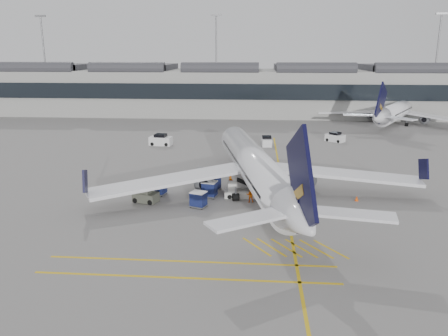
# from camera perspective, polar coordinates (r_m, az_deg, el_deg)

# --- Properties ---
(ground) EXTENTS (220.00, 220.00, 0.00)m
(ground) POSITION_cam_1_polar(r_m,az_deg,el_deg) (43.38, -5.02, -5.98)
(ground) COLOR gray
(ground) RESTS_ON ground
(terminal) EXTENTS (200.00, 20.45, 12.40)m
(terminal) POSITION_cam_1_polar(r_m,az_deg,el_deg) (112.47, 0.89, 10.21)
(terminal) COLOR #9E9E99
(terminal) RESTS_ON ground
(light_masts) EXTENTS (113.00, 0.60, 25.45)m
(light_masts) POSITION_cam_1_polar(r_m,az_deg,el_deg) (126.24, 0.54, 14.53)
(light_masts) COLOR slate
(light_masts) RESTS_ON ground
(apron_markings) EXTENTS (0.25, 60.00, 0.01)m
(apron_markings) POSITION_cam_1_polar(r_m,az_deg,el_deg) (52.38, 7.64, -2.34)
(apron_markings) COLOR gold
(apron_markings) RESTS_ON ground
(airliner_main) EXTENTS (35.63, 39.31, 10.57)m
(airliner_main) POSITION_cam_1_polar(r_m,az_deg,el_deg) (48.15, 4.19, 0.05)
(airliner_main) COLOR white
(airliner_main) RESTS_ON ground
(airliner_far) EXTENTS (31.05, 34.25, 10.10)m
(airliner_far) POSITION_cam_1_polar(r_m,az_deg,el_deg) (103.43, 21.77, 6.97)
(airliner_far) COLOR white
(airliner_far) RESTS_ON ground
(belt_loader) EXTENTS (5.05, 1.85, 2.06)m
(belt_loader) POSITION_cam_1_polar(r_m,az_deg,el_deg) (47.97, 2.44, -3.10)
(belt_loader) COLOR silver
(belt_loader) RESTS_ON ground
(baggage_cart_a) EXTENTS (2.16, 2.00, 1.82)m
(baggage_cart_a) POSITION_cam_1_polar(r_m,az_deg,el_deg) (50.13, -1.54, -1.84)
(baggage_cart_a) COLOR gray
(baggage_cart_a) RESTS_ON ground
(baggage_cart_b) EXTENTS (1.98, 1.74, 1.81)m
(baggage_cart_b) POSITION_cam_1_polar(r_m,az_deg,el_deg) (47.73, -1.97, -2.72)
(baggage_cart_b) COLOR gray
(baggage_cart_b) RESTS_ON ground
(baggage_cart_c) EXTENTS (2.06, 1.83, 1.85)m
(baggage_cart_c) POSITION_cam_1_polar(r_m,az_deg,el_deg) (49.05, -8.62, -2.37)
(baggage_cart_c) COLOR gray
(baggage_cart_c) RESTS_ON ground
(baggage_cart_d) EXTENTS (1.93, 1.76, 1.66)m
(baggage_cart_d) POSITION_cam_1_polar(r_m,az_deg,el_deg) (44.76, -3.36, -4.06)
(baggage_cart_d) COLOR gray
(baggage_cart_d) RESTS_ON ground
(ramp_agent_a) EXTENTS (0.75, 0.70, 1.72)m
(ramp_agent_a) POSITION_cam_1_polar(r_m,az_deg,el_deg) (50.06, 0.86, -2.00)
(ramp_agent_a) COLOR orange
(ramp_agent_a) RESTS_ON ground
(ramp_agent_b) EXTENTS (0.87, 0.72, 1.64)m
(ramp_agent_b) POSITION_cam_1_polar(r_m,az_deg,el_deg) (46.29, 3.42, -3.50)
(ramp_agent_b) COLOR orange
(ramp_agent_b) RESTS_ON ground
(pushback_tug) EXTENTS (2.84, 2.19, 1.41)m
(pushback_tug) POSITION_cam_1_polar(r_m,az_deg,el_deg) (47.03, -10.17, -3.67)
(pushback_tug) COLOR #525447
(pushback_tug) RESTS_ON ground
(safety_cone_nose) EXTENTS (0.37, 0.37, 0.51)m
(safety_cone_nose) POSITION_cam_1_polar(r_m,az_deg,el_deg) (62.66, 8.86, 0.74)
(safety_cone_nose) COLOR #F24C0A
(safety_cone_nose) RESTS_ON ground
(safety_cone_engine) EXTENTS (0.40, 0.40, 0.56)m
(safety_cone_engine) POSITION_cam_1_polar(r_m,az_deg,el_deg) (48.87, 16.94, -3.81)
(safety_cone_engine) COLOR #F24C0A
(safety_cone_engine) RESTS_ON ground
(service_van_left) EXTENTS (3.91, 2.28, 1.91)m
(service_van_left) POSITION_cam_1_polar(r_m,az_deg,el_deg) (75.26, -8.26, 3.62)
(service_van_left) COLOR silver
(service_van_left) RESTS_ON ground
(service_van_mid) EXTENTS (1.82, 3.31, 1.65)m
(service_van_mid) POSITION_cam_1_polar(r_m,az_deg,el_deg) (74.48, 5.57, 3.49)
(service_van_mid) COLOR silver
(service_van_mid) RESTS_ON ground
(service_van_right) EXTENTS (3.57, 3.32, 1.68)m
(service_van_right) POSITION_cam_1_polar(r_m,az_deg,el_deg) (80.00, 14.30, 3.90)
(service_van_right) COLOR silver
(service_van_right) RESTS_ON ground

